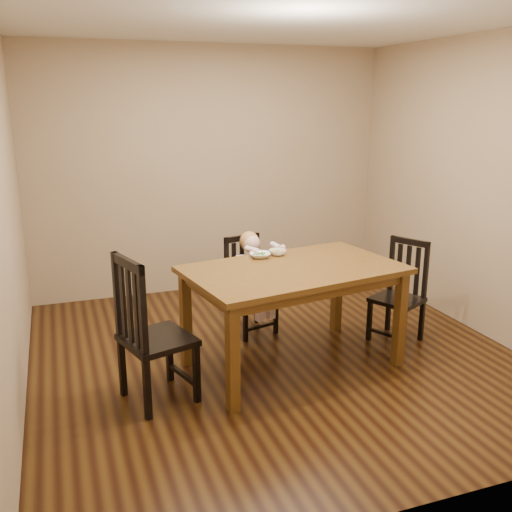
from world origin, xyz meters
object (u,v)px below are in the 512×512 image
object	(u,v)px
chair_left	(150,333)
bowl_veg	(278,252)
chair_child	(249,287)
chair_right	(400,293)
bowl_peas	(260,255)
toddler	(251,274)
dining_table	(294,279)

from	to	relation	value
chair_left	bowl_veg	distance (m)	1.38
chair_left	bowl_veg	xyz separation A→B (m)	(1.21, 0.59, 0.33)
chair_child	bowl_veg	xyz separation A→B (m)	(0.12, -0.42, 0.43)
chair_right	bowl_peas	bearing A→B (deg)	54.33
bowl_veg	chair_right	bearing A→B (deg)	-11.61
chair_right	bowl_veg	distance (m)	1.20
toddler	chair_right	bearing A→B (deg)	139.43
dining_table	toddler	world-z (taller)	dining_table
bowl_veg	dining_table	bearing A→B (deg)	-92.21
bowl_peas	bowl_veg	world-z (taller)	bowl_veg
chair_child	toddler	distance (m)	0.15
chair_child	toddler	world-z (taller)	chair_child
bowl_veg	toddler	bearing A→B (deg)	106.09
dining_table	bowl_peas	world-z (taller)	bowl_peas
chair_child	bowl_veg	world-z (taller)	chair_child
dining_table	chair_child	xyz separation A→B (m)	(-0.11, 0.80, -0.31)
chair_left	bowl_veg	size ratio (longest dim) A/B	7.44
chair_right	chair_left	bearing A→B (deg)	72.22
chair_left	bowl_veg	bearing A→B (deg)	99.27
chair_left	toddler	distance (m)	1.46
toddler	bowl_veg	world-z (taller)	bowl_veg
dining_table	bowl_veg	world-z (taller)	bowl_veg
toddler	chair_left	bearing A→B (deg)	27.33
toddler	chair_child	bearing A→B (deg)	-90.00
chair_right	bowl_peas	distance (m)	1.35
dining_table	chair_right	world-z (taller)	chair_right
chair_child	toddler	bearing A→B (deg)	90.00
dining_table	toddler	bearing A→B (deg)	97.05
toddler	bowl_peas	size ratio (longest dim) A/B	3.02
chair_left	bowl_veg	world-z (taller)	chair_left
bowl_veg	bowl_peas	bearing A→B (deg)	-171.11
bowl_peas	chair_left	bearing A→B (deg)	-151.39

